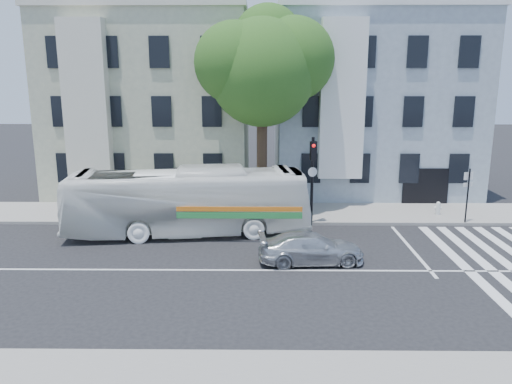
{
  "coord_description": "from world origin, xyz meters",
  "views": [
    {
      "loc": [
        -0.04,
        -18.09,
        7.34
      ],
      "look_at": [
        -0.26,
        3.07,
        2.4
      ],
      "focal_mm": 35.0,
      "sensor_mm": 36.0,
      "label": 1
    }
  ],
  "objects_px": {
    "bus": "(188,201)",
    "fire_hydrant": "(438,208)",
    "sedan": "(311,248)",
    "traffic_signal": "(313,169)"
  },
  "relations": [
    {
      "from": "sedan",
      "to": "bus",
      "type": "bearing_deg",
      "value": 50.67
    },
    {
      "from": "bus",
      "to": "fire_hydrant",
      "type": "relative_size",
      "value": 16.32
    },
    {
      "from": "bus",
      "to": "fire_hydrant",
      "type": "bearing_deg",
      "value": -83.6
    },
    {
      "from": "bus",
      "to": "sedan",
      "type": "xyz_separation_m",
      "value": [
        5.45,
        -3.72,
        -0.97
      ]
    },
    {
      "from": "fire_hydrant",
      "to": "traffic_signal",
      "type": "bearing_deg",
      "value": -166.59
    },
    {
      "from": "bus",
      "to": "sedan",
      "type": "bearing_deg",
      "value": -131.01
    },
    {
      "from": "bus",
      "to": "fire_hydrant",
      "type": "distance_m",
      "value": 13.23
    },
    {
      "from": "bus",
      "to": "fire_hydrant",
      "type": "xyz_separation_m",
      "value": [
        12.85,
        2.99,
        -1.08
      ]
    },
    {
      "from": "sedan",
      "to": "fire_hydrant",
      "type": "height_order",
      "value": "sedan"
    },
    {
      "from": "fire_hydrant",
      "to": "bus",
      "type": "bearing_deg",
      "value": -166.89
    }
  ]
}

